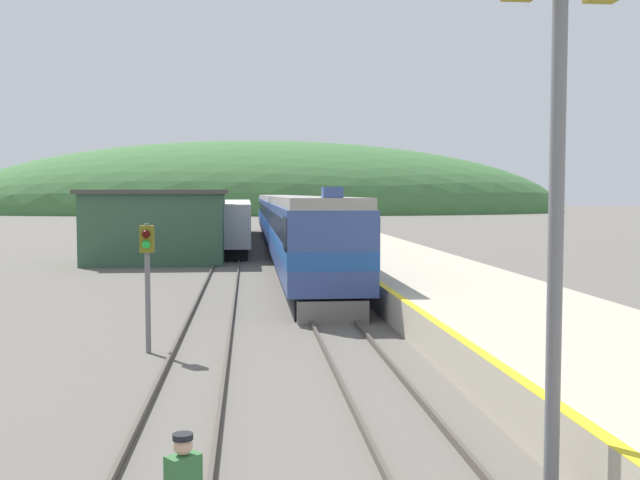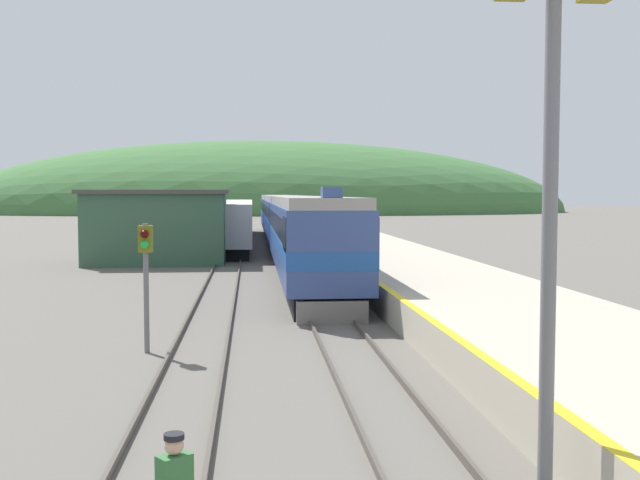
{
  "view_description": "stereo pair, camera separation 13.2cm",
  "coord_description": "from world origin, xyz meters",
  "views": [
    {
      "loc": [
        -2.72,
        -4.76,
        4.23
      ],
      "look_at": [
        0.08,
        24.4,
        2.41
      ],
      "focal_mm": 42.0,
      "sensor_mm": 36.0,
      "label": 1
    },
    {
      "loc": [
        -2.58,
        -4.77,
        4.23
      ],
      "look_at": [
        0.08,
        24.4,
        2.41
      ],
      "focal_mm": 42.0,
      "sensor_mm": 36.0,
      "label": 2
    }
  ],
  "objects": [
    {
      "name": "track_siding",
      "position": [
        -4.01,
        70.0,
        0.08
      ],
      "size": [
        1.52,
        180.0,
        0.16
      ],
      "color": "#4C443D",
      "rests_on": "ground"
    },
    {
      "name": "signal_post_siding",
      "position": [
        -5.38,
        15.21,
        2.48
      ],
      "size": [
        0.36,
        0.42,
        3.44
      ],
      "color": "slate",
      "rests_on": "ground"
    },
    {
      "name": "platform",
      "position": [
        4.87,
        50.0,
        0.52
      ],
      "size": [
        6.15,
        140.0,
        1.06
      ],
      "color": "#B2A893",
      "rests_on": "ground"
    },
    {
      "name": "siding_train",
      "position": [
        -4.01,
        60.55,
        1.84
      ],
      "size": [
        2.9,
        38.73,
        3.56
      ],
      "color": "black",
      "rests_on": "ground"
    },
    {
      "name": "track_main",
      "position": [
        0.0,
        70.0,
        0.08
      ],
      "size": [
        1.52,
        180.0,
        0.16
      ],
      "color": "#4C443D",
      "rests_on": "ground"
    },
    {
      "name": "distant_hills",
      "position": [
        0.0,
        166.14,
        0.0
      ],
      "size": [
        140.25,
        63.11,
        32.25
      ],
      "color": "#3D6B38",
      "rests_on": "ground"
    },
    {
      "name": "station_shed",
      "position": [
        -8.31,
        41.19,
        2.25
      ],
      "size": [
        8.69,
        5.7,
        4.46
      ],
      "color": "#385B42",
      "rests_on": "ground"
    },
    {
      "name": "carriage_third",
      "position": [
        0.0,
        74.17,
        2.23
      ],
      "size": [
        3.02,
        21.11,
        4.09
      ],
      "color": "black",
      "rests_on": "ground"
    },
    {
      "name": "express_train_lead_car",
      "position": [
        0.0,
        29.61,
        2.24
      ],
      "size": [
        3.03,
        21.79,
        4.45
      ],
      "color": "black",
      "rests_on": "ground"
    },
    {
      "name": "carriage_second",
      "position": [
        0.0,
        52.18,
        2.23
      ],
      "size": [
        3.02,
        21.11,
        4.09
      ],
      "color": "black",
      "rests_on": "ground"
    },
    {
      "name": "signal_mast_main",
      "position": [
        1.28,
        4.62,
        5.73
      ],
      "size": [
        2.2,
        0.42,
        8.72
      ],
      "color": "slate",
      "rests_on": "ground"
    }
  ]
}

